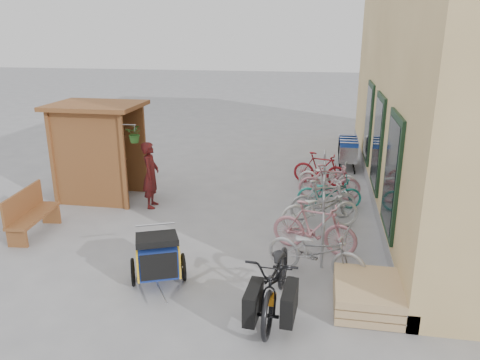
% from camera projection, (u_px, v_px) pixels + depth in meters
% --- Properties ---
extents(ground, '(80.00, 80.00, 0.00)m').
position_uv_depth(ground, '(201.00, 251.00, 9.05)').
color(ground, '#969698').
extents(kiosk, '(2.49, 1.65, 2.40)m').
position_uv_depth(kiosk, '(95.00, 138.00, 11.43)').
color(kiosk, brown).
rests_on(kiosk, ground).
extents(bike_rack, '(0.05, 5.35, 0.86)m').
position_uv_depth(bike_rack, '(324.00, 192.00, 10.76)').
color(bike_rack, '#A5A8AD').
rests_on(bike_rack, ground).
extents(pallet_stack, '(1.00, 1.20, 0.40)m').
position_uv_depth(pallet_stack, '(367.00, 295.00, 7.18)').
color(pallet_stack, tan).
rests_on(pallet_stack, ground).
extents(bench, '(0.60, 1.55, 0.96)m').
position_uv_depth(bench, '(30.00, 212.00, 9.65)').
color(bench, brown).
rests_on(bench, ground).
extents(shopping_carts, '(0.55, 1.85, 0.99)m').
position_uv_depth(shopping_carts, '(347.00, 148.00, 14.46)').
color(shopping_carts, silver).
rests_on(shopping_carts, ground).
extents(child_trailer, '(1.02, 1.55, 0.90)m').
position_uv_depth(child_trailer, '(158.00, 255.00, 7.82)').
color(child_trailer, navy).
rests_on(child_trailer, ground).
extents(cargo_bike, '(0.85, 2.12, 1.09)m').
position_uv_depth(cargo_bike, '(277.00, 280.00, 6.96)').
color(cargo_bike, black).
rests_on(cargo_bike, ground).
extents(person_kiosk, '(0.45, 0.62, 1.60)m').
position_uv_depth(person_kiosk, '(151.00, 175.00, 11.08)').
color(person_kiosk, maroon).
rests_on(person_kiosk, ground).
extents(bike_0, '(1.88, 1.16, 0.93)m').
position_uv_depth(bike_0, '(316.00, 251.00, 8.01)').
color(bike_0, '#A6A7AB').
rests_on(bike_0, ground).
extents(bike_1, '(1.73, 0.88, 1.00)m').
position_uv_depth(bike_1, '(314.00, 227.00, 8.91)').
color(bike_1, '#C7808D').
rests_on(bike_1, ground).
extents(bike_2, '(1.81, 1.12, 0.90)m').
position_uv_depth(bike_2, '(320.00, 209.00, 9.97)').
color(bike_2, silver).
rests_on(bike_2, ground).
extents(bike_3, '(1.61, 0.89, 0.93)m').
position_uv_depth(bike_3, '(323.00, 200.00, 10.45)').
color(bike_3, '#A6A7AB').
rests_on(bike_3, ground).
extents(bike_4, '(1.57, 0.70, 0.80)m').
position_uv_depth(bike_4, '(329.00, 192.00, 11.11)').
color(bike_4, '#208075').
rests_on(bike_4, ground).
extents(bike_5, '(1.55, 0.50, 0.92)m').
position_uv_depth(bike_5, '(330.00, 182.00, 11.63)').
color(bike_5, '#C7808D').
rests_on(bike_5, ground).
extents(bike_6, '(1.63, 0.86, 0.82)m').
position_uv_depth(bike_6, '(328.00, 177.00, 12.23)').
color(bike_6, silver).
rests_on(bike_6, ground).
extents(bike_7, '(1.58, 0.80, 0.91)m').
position_uv_depth(bike_7, '(320.00, 169.00, 12.75)').
color(bike_7, maroon).
rests_on(bike_7, ground).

